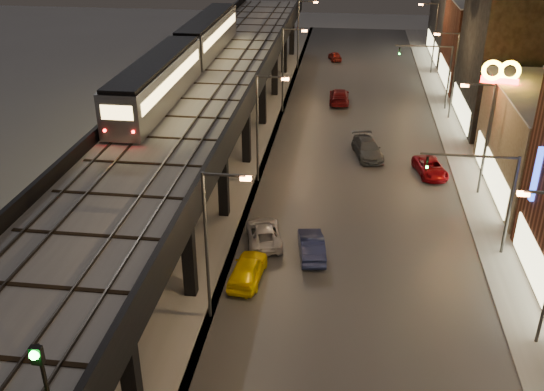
{
  "coord_description": "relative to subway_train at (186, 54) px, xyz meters",
  "views": [
    {
      "loc": [
        6.31,
        -13.88,
        21.55
      ],
      "look_at": [
        2.08,
        18.74,
        5.0
      ],
      "focal_mm": 40.0,
      "sensor_mm": 36.0,
      "label": 1
    }
  ],
  "objects": [
    {
      "name": "streetlight_left_1",
      "position": [
        8.07,
        -26.44,
        -3.11
      ],
      "size": [
        2.57,
        0.28,
        9.0
      ],
      "color": "#38383A",
      "rests_on": "ground"
    },
    {
      "name": "elevated_viaduct",
      "position": [
        2.5,
        -7.6,
        -2.73
      ],
      "size": [
        9.0,
        100.0,
        6.3
      ],
      "color": "black",
      "rests_on": "ground"
    },
    {
      "name": "car_taxi",
      "position": [
        9.31,
        -22.64,
        -7.58
      ],
      "size": [
        2.14,
        4.62,
        1.53
      ],
      "primitive_type": "imported",
      "rotation": [
        0.0,
        0.0,
        3.07
      ],
      "color": "#FFDB00",
      "rests_on": "ground"
    },
    {
      "name": "traffic_light_rig_b",
      "position": [
        24.34,
        12.56,
        -3.85
      ],
      "size": [
        6.1,
        0.34,
        7.0
      ],
      "color": "#38383A",
      "rests_on": "ground"
    },
    {
      "name": "viaduct_parapet_far",
      "position": [
        -1.85,
        -7.44,
        -1.5
      ],
      "size": [
        0.3,
        100.0,
        1.1
      ],
      "primitive_type": "cube",
      "color": "black",
      "rests_on": "elevated_viaduct"
    },
    {
      "name": "traffic_light_rig_a",
      "position": [
        24.34,
        -17.44,
        -3.85
      ],
      "size": [
        6.1,
        0.34,
        7.0
      ],
      "color": "#38383A",
      "rests_on": "ground"
    },
    {
      "name": "viaduct_parapet_streetside",
      "position": [
        6.85,
        -7.44,
        -1.5
      ],
      "size": [
        0.3,
        100.0,
        1.1
      ],
      "primitive_type": "cube",
      "color": "black",
      "rests_on": "elevated_viaduct"
    },
    {
      "name": "streetlight_right_3",
      "position": [
        25.23,
        9.56,
        -3.11
      ],
      "size": [
        2.56,
        0.28,
        9.0
      ],
      "color": "#38383A",
      "rests_on": "ground"
    },
    {
      "name": "sidewalk_right",
      "position": [
        26.0,
        -4.44,
        -8.28
      ],
      "size": [
        4.0,
        120.0,
        0.14
      ],
      "primitive_type": "cube",
      "color": "#9FA1A8",
      "rests_on": "ground"
    },
    {
      "name": "streetlight_left_2",
      "position": [
        8.07,
        -8.44,
        -3.11
      ],
      "size": [
        2.57,
        0.28,
        9.0
      ],
      "color": "#38383A",
      "rests_on": "ground"
    },
    {
      "name": "streetlight_right_2",
      "position": [
        25.23,
        -8.44,
        -3.11
      ],
      "size": [
        2.56,
        0.28,
        9.0
      ],
      "color": "#38383A",
      "rests_on": "ground"
    },
    {
      "name": "building_e",
      "position": [
        32.49,
        22.56,
        -3.27
      ],
      "size": [
        12.2,
        12.2,
        10.16
      ],
      "color": "brown",
      "rests_on": "ground"
    },
    {
      "name": "car_mid_dark",
      "position": [
        13.84,
        13.38,
        -7.57
      ],
      "size": [
        2.32,
        5.38,
        1.54
      ],
      "primitive_type": "imported",
      "rotation": [
        0.0,
        0.0,
        3.17
      ],
      "color": "maroon",
      "rests_on": "ground"
    },
    {
      "name": "subway_train",
      "position": [
        0.0,
        0.0,
        0.0
      ],
      "size": [
        2.91,
        35.11,
        3.48
      ],
      "color": "gray",
      "rests_on": "viaduct_trackbed"
    },
    {
      "name": "car_far_white",
      "position": [
        12.67,
        32.72,
        -7.74
      ],
      "size": [
        2.25,
        3.81,
        1.21
      ],
      "primitive_type": "imported",
      "rotation": [
        0.0,
        0.0,
        3.39
      ],
      "color": "maroon",
      "rests_on": "ground"
    },
    {
      "name": "under_viaduct_pavement",
      "position": [
        2.5,
        -4.44,
        -8.32
      ],
      "size": [
        11.0,
        120.0,
        0.06
      ],
      "primitive_type": "cube",
      "color": "#9FA1A8",
      "rests_on": "ground"
    },
    {
      "name": "viaduct_trackbed",
      "position": [
        2.49,
        -7.47,
        -1.96
      ],
      "size": [
        8.4,
        100.0,
        0.32
      ],
      "color": "#B2B7C1",
      "rests_on": "elevated_viaduct"
    },
    {
      "name": "streetlight_right_4",
      "position": [
        25.23,
        27.56,
        -3.11
      ],
      "size": [
        2.56,
        0.28,
        9.0
      ],
      "color": "#38383A",
      "rests_on": "ground"
    },
    {
      "name": "car_mid_silver",
      "position": [
        9.65,
        -18.0,
        -7.68
      ],
      "size": [
        3.25,
        5.15,
        1.33
      ],
      "primitive_type": "imported",
      "rotation": [
        0.0,
        0.0,
        3.38
      ],
      "color": "silver",
      "rests_on": "ground"
    },
    {
      "name": "car_onc_dark",
      "position": [
        22.07,
        -5.32,
        -7.7
      ],
      "size": [
        3.0,
        4.96,
        1.29
      ],
      "primitive_type": "imported",
      "rotation": [
        0.0,
        0.0,
        0.2
      ],
      "color": "maroon",
      "rests_on": "ground"
    },
    {
      "name": "car_near_white",
      "position": [
        13.01,
        -19.31,
        -7.61
      ],
      "size": [
        2.23,
        4.66,
        1.47
      ],
      "primitive_type": "imported",
      "rotation": [
        0.0,
        0.0,
        3.3
      ],
      "color": "#1B224D",
      "rests_on": "ground"
    },
    {
      "name": "building_d",
      "position": [
        32.49,
        8.56,
        -1.27
      ],
      "size": [
        12.2,
        13.2,
        14.16
      ],
      "color": "black",
      "rests_on": "ground"
    },
    {
      "name": "sign_mcdonalds",
      "position": [
        26.5,
        -5.15,
        -0.28
      ],
      "size": [
        2.95,
        0.73,
        9.93
      ],
      "color": "#38383A",
      "rests_on": "ground"
    },
    {
      "name": "car_onc_white",
      "position": [
        16.83,
        -1.94,
        -7.59
      ],
      "size": [
        3.24,
        5.59,
        1.52
      ],
      "primitive_type": "imported",
      "rotation": [
        0.0,
        0.0,
        0.22
      ],
      "color": "#4D525A",
      "rests_on": "ground"
    },
    {
      "name": "building_f",
      "position": [
        32.49,
        36.56,
        -2.77
      ],
      "size": [
        12.2,
        16.2,
        11.16
      ],
      "color": "#27272B",
      "rests_on": "ground"
    },
    {
      "name": "rail_signal",
      "position": [
        6.4,
        -40.85,
        0.66
      ],
      "size": [
        0.39,
        0.45,
        3.36
      ],
      "color": "black",
      "rests_on": "viaduct_trackbed"
    },
    {
      "name": "streetlight_left_4",
      "position": [
        8.07,
        27.56,
        -3.11
      ],
      "size": [
        2.57,
        0.28,
        9.0
      ],
      "color": "#38383A",
      "rests_on": "ground"
    },
    {
      "name": "road_surface",
      "position": [
        16.0,
        -4.44,
        -8.32
      ],
      "size": [
        17.0,
        120.0,
        0.06
      ],
      "primitive_type": "cube",
      "color": "#46474D",
      "rests_on": "ground"
    },
    {
      "name": "streetlight_left_3",
      "position": [
        8.07,
        9.56,
        -3.11
      ],
      "size": [
        2.57,
        0.28,
        9.0
      ],
      "color": "#38383A",
      "rests_on": "ground"
    }
  ]
}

